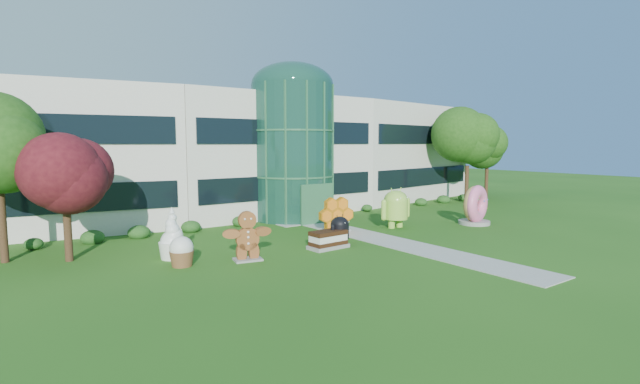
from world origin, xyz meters
TOP-DOWN VIEW (x-y plane):
  - ground at (0.00, 0.00)m, footprint 140.00×140.00m
  - building at (0.00, 18.00)m, footprint 46.00×15.00m
  - atrium at (0.00, 12.00)m, footprint 6.00×6.00m
  - walkway at (0.00, 2.00)m, footprint 2.40×20.00m
  - tree_red at (-15.50, 7.50)m, footprint 4.00×4.00m
  - trees_backdrop at (0.00, 13.00)m, footprint 52.00×8.00m
  - android_green at (3.43, 4.72)m, footprint 2.61×1.75m
  - android_black at (-2.90, 2.69)m, footprint 1.92×1.58m
  - donut at (8.79, 2.45)m, footprint 2.85×1.79m
  - gingerbread at (-8.55, 2.63)m, footprint 2.76×1.51m
  - ice_cream_sandwich at (-3.88, 2.43)m, footprint 2.23×1.21m
  - honeycomb at (-0.70, 5.84)m, footprint 2.62×1.16m
  - froyo at (-11.32, 5.10)m, footprint 1.57×1.57m
  - cupcake at (-11.46, 3.45)m, footprint 1.42×1.42m

SIDE VIEW (x-z plane):
  - ground at x=0.00m, z-range 0.00..0.00m
  - walkway at x=0.00m, z-range 0.00..0.04m
  - ice_cream_sandwich at x=-3.88m, z-range 0.00..0.97m
  - cupcake at x=-11.46m, z-range 0.00..1.39m
  - android_black at x=-2.90m, z-range 0.00..1.88m
  - honeycomb at x=-0.70m, z-range 0.00..1.99m
  - gingerbread at x=-8.55m, z-range 0.00..2.41m
  - froyo at x=-11.32m, z-range 0.00..2.49m
  - donut at x=8.79m, z-range 0.00..2.75m
  - android_green at x=3.43m, z-range 0.00..2.94m
  - tree_red at x=-15.50m, z-range 0.00..6.00m
  - trees_backdrop at x=0.00m, z-range 0.00..8.40m
  - building at x=0.00m, z-range 0.00..9.30m
  - atrium at x=0.00m, z-range 0.00..9.80m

